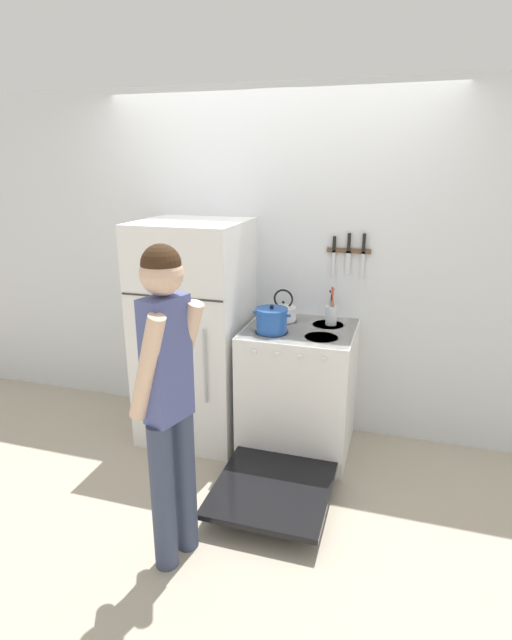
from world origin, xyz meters
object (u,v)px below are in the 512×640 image
object	(u,v)px
refrigerator	(195,332)
utensil_jar	(331,314)
tea_kettle	(283,311)
person	(168,393)
dutch_oven_pot	(272,320)
stove_range	(298,391)

from	to	relation	value
refrigerator	utensil_jar	size ratio (longest dim) A/B	5.81
tea_kettle	utensil_jar	size ratio (longest dim) A/B	0.83
person	tea_kettle	bearing A→B (deg)	7.75
dutch_oven_pot	tea_kettle	world-z (taller)	tea_kettle
refrigerator	stove_range	xyz separation A→B (m)	(0.79, -0.03, -0.36)
stove_range	utensil_jar	distance (m)	0.60
person	refrigerator	bearing A→B (deg)	35.17
dutch_oven_pot	utensil_jar	world-z (taller)	utensil_jar
refrigerator	tea_kettle	bearing A→B (deg)	13.07
tea_kettle	person	distance (m)	1.41
stove_range	tea_kettle	world-z (taller)	tea_kettle
refrigerator	utensil_jar	bearing A→B (deg)	8.90
refrigerator	tea_kettle	size ratio (longest dim) A/B	6.97
tea_kettle	refrigerator	bearing A→B (deg)	-166.93
dutch_oven_pot	utensil_jar	bearing A→B (deg)	38.38
stove_range	dutch_oven_pot	distance (m)	0.58
utensil_jar	tea_kettle	bearing A→B (deg)	-179.00
person	utensil_jar	bearing A→B (deg)	-5.25
stove_range	tea_kettle	size ratio (longest dim) A/B	6.14
utensil_jar	stove_range	bearing A→B (deg)	-135.87
tea_kettle	person	bearing A→B (deg)	-99.20
refrigerator	tea_kettle	distance (m)	0.68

